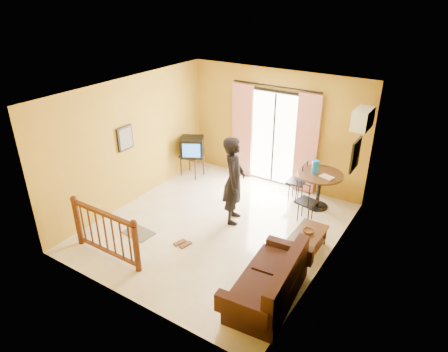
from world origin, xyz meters
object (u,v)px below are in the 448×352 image
Objects in this scene: dining_table at (320,181)px; coffee_table at (307,239)px; standing_person at (234,181)px; television at (192,147)px; sofa at (271,284)px.

dining_table reaches higher than coffee_table.
standing_person reaches higher than coffee_table.
sofa is (3.72, -2.97, -0.48)m from television.
sofa is at bearing -157.87° from standing_person.
dining_table is at bearing 92.38° from sofa.
television is at bearing 34.25° from standing_person.
standing_person reaches higher than sofa.
standing_person is (2.00, -1.27, 0.13)m from television.
television is 4.79m from sofa.
television is 2.37m from standing_person.
dining_table is 0.54× the size of sofa.
sofa is (0.43, -3.17, -0.34)m from dining_table.
standing_person is (-1.29, -1.48, 0.28)m from dining_table.
coffee_table is (3.72, -1.46, -0.53)m from television.
dining_table is 0.53× the size of standing_person.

